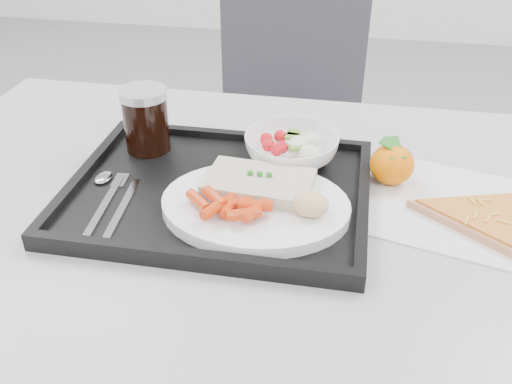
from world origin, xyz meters
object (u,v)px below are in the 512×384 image
chair (287,111)px  table (257,239)px  cola_glass (146,119)px  dinner_plate (255,206)px  tangerine (392,164)px  tray (219,192)px  pizza_slice (480,216)px  salad_bowl (291,149)px

chair → table: bearing=-85.9°
table → cola_glass: size_ratio=11.11×
chair → cola_glass: (-0.15, -0.68, 0.28)m
dinner_plate → tangerine: tangerine is taller
table → cola_glass: 0.27m
cola_glass → tangerine: bearing=-2.1°
tray → pizza_slice: tray is taller
tangerine → salad_bowl: bearing=174.4°
salad_bowl → pizza_slice: size_ratio=0.63×
dinner_plate → salad_bowl: (0.03, 0.15, 0.01)m
tray → salad_bowl: (0.10, 0.10, 0.03)m
table → chair: 0.80m
table → pizza_slice: pizza_slice is taller
dinner_plate → pizza_slice: dinner_plate is taller
cola_glass → tangerine: (0.40, -0.01, -0.04)m
dinner_plate → pizza_slice: size_ratio=1.13×
tray → tangerine: bearing=19.0°
tray → salad_bowl: bearing=47.1°
table → dinner_plate: dinner_plate is taller
tray → pizza_slice: bearing=0.7°
table → cola_glass: cola_glass is taller
tangerine → dinner_plate: bearing=-144.7°
tray → cola_glass: (-0.15, 0.10, 0.06)m
table → dinner_plate: 0.10m
tray → tangerine: tangerine is taller
table → chair: (-0.06, 0.79, -0.15)m
tangerine → pizza_slice: tangerine is taller
chair → pizza_slice: 0.89m
salad_bowl → tray: bearing=-132.9°
pizza_slice → chair: bearing=116.0°
table → tray: bearing=173.3°
table → dinner_plate: size_ratio=4.44×
salad_bowl → table: bearing=-108.0°
dinner_plate → cola_glass: (-0.21, 0.15, 0.05)m
table → cola_glass: bearing=151.9°
tray → cola_glass: bearing=144.9°
table → pizza_slice: size_ratio=5.00×
cola_glass → pizza_slice: 0.54m
table → cola_glass: (-0.21, 0.11, 0.14)m
tangerine → tray: bearing=-161.0°
dinner_plate → tray: bearing=144.4°
salad_bowl → pizza_slice: salad_bowl is taller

